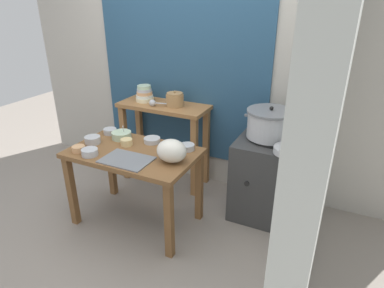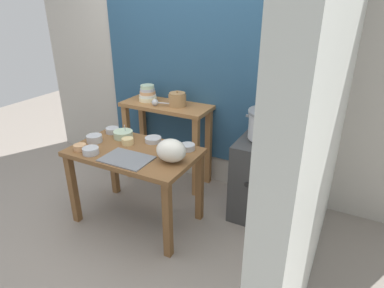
{
  "view_description": "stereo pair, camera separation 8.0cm",
  "coord_description": "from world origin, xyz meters",
  "views": [
    {
      "loc": [
        1.45,
        -2.04,
        1.93
      ],
      "look_at": [
        0.38,
        0.2,
        0.82
      ],
      "focal_mm": 30.93,
      "sensor_mm": 36.0,
      "label": 1
    },
    {
      "loc": [
        1.53,
        -2.0,
        1.93
      ],
      "look_at": [
        0.38,
        0.2,
        0.82
      ],
      "focal_mm": 30.93,
      "sensor_mm": 36.0,
      "label": 2
    }
  ],
  "objects": [
    {
      "name": "wall_back",
      "position": [
        0.08,
        1.1,
        1.3
      ],
      "size": [
        4.4,
        0.12,
        2.6
      ],
      "color": "#B2ADA3",
      "rests_on": "ground"
    },
    {
      "name": "prep_bowl_4",
      "position": [
        -0.39,
        -0.17,
        0.75
      ],
      "size": [
        0.14,
        0.14,
        0.06
      ],
      "color": "#B7BABF",
      "rests_on": "prep_table"
    },
    {
      "name": "prep_bowl_1",
      "position": [
        -0.54,
        0.28,
        0.75
      ],
      "size": [
        0.12,
        0.12,
        0.05
      ],
      "color": "#B7BABF",
      "rests_on": "prep_table"
    },
    {
      "name": "wide_pan",
      "position": [
        1.12,
        0.45,
        0.81
      ],
      "size": [
        0.26,
        0.26,
        0.05
      ],
      "primitive_type": "cylinder",
      "color": "#B7BABF",
      "rests_on": "stove_block"
    },
    {
      "name": "prep_bowl_3",
      "position": [
        -0.23,
        0.13,
        0.75
      ],
      "size": [
        0.11,
        0.11,
        0.06
      ],
      "color": "#E5C684",
      "rests_on": "prep_table"
    },
    {
      "name": "ground_plane",
      "position": [
        0.0,
        0.0,
        0.0
      ],
      "size": [
        9.0,
        9.0,
        0.0
      ],
      "primitive_type": "plane",
      "color": "gray"
    },
    {
      "name": "prep_bowl_0",
      "position": [
        -0.54,
        0.03,
        0.75
      ],
      "size": [
        0.14,
        0.14,
        0.06
      ],
      "color": "#B7BABF",
      "rests_on": "prep_table"
    },
    {
      "name": "prep_bowl_5",
      "position": [
        0.29,
        0.28,
        0.75
      ],
      "size": [
        0.13,
        0.13,
        0.05
      ],
      "color": "#B7BABF",
      "rests_on": "prep_table"
    },
    {
      "name": "back_shelf_table",
      "position": [
        -0.26,
        0.83,
        0.68
      ],
      "size": [
        0.96,
        0.4,
        0.9
      ],
      "color": "#9E6B3D",
      "rests_on": "ground"
    },
    {
      "name": "prep_bowl_6",
      "position": [
        -0.36,
        0.23,
        0.76
      ],
      "size": [
        0.18,
        0.18,
        0.14
      ],
      "color": "#B7D1AD",
      "rests_on": "prep_table"
    },
    {
      "name": "clay_pot",
      "position": [
        -0.12,
        0.83,
        0.97
      ],
      "size": [
        0.18,
        0.18,
        0.16
      ],
      "color": "#A37A4C",
      "rests_on": "back_shelf_table"
    },
    {
      "name": "prep_bowl_2",
      "position": [
        -0.52,
        -0.16,
        0.75
      ],
      "size": [
        0.11,
        0.11,
        0.05
      ],
      "color": "tan",
      "rests_on": "prep_table"
    },
    {
      "name": "serving_tray",
      "position": [
        -0.06,
        -0.12,
        0.72
      ],
      "size": [
        0.4,
        0.28,
        0.01
      ],
      "primitive_type": "cube",
      "color": "slate",
      "rests_on": "prep_table"
    },
    {
      "name": "steamer_pot",
      "position": [
        0.89,
        0.72,
        0.91
      ],
      "size": [
        0.47,
        0.42,
        0.29
      ],
      "color": "#B7BABF",
      "rests_on": "stove_block"
    },
    {
      "name": "ladle",
      "position": [
        -0.32,
        0.73,
        0.94
      ],
      "size": [
        0.26,
        0.1,
        0.07
      ],
      "color": "#B7BABF",
      "rests_on": "back_shelf_table"
    },
    {
      "name": "wall_right",
      "position": [
        1.4,
        0.2,
        1.3
      ],
      "size": [
        0.3,
        3.2,
        2.6
      ],
      "color": "silver",
      "rests_on": "ground"
    },
    {
      "name": "prep_bowl_7",
      "position": [
        -0.06,
        0.28,
        0.74
      ],
      "size": [
        0.15,
        0.15,
        0.04
      ],
      "color": "#B7BABF",
      "rests_on": "prep_table"
    },
    {
      "name": "bowl_stack_enamel",
      "position": [
        -0.5,
        0.84,
        0.98
      ],
      "size": [
        0.19,
        0.19,
        0.17
      ],
      "color": "beige",
      "rests_on": "back_shelf_table"
    },
    {
      "name": "plastic_bag",
      "position": [
        0.28,
        0.02,
        0.81
      ],
      "size": [
        0.25,
        0.21,
        0.19
      ],
      "primitive_type": "ellipsoid",
      "color": "silver",
      "rests_on": "prep_table"
    },
    {
      "name": "stove_block",
      "position": [
        0.93,
        0.7,
        0.38
      ],
      "size": [
        0.6,
        0.61,
        0.78
      ],
      "color": "#383838",
      "rests_on": "ground"
    },
    {
      "name": "prep_table",
      "position": [
        -0.11,
        0.05,
        0.61
      ],
      "size": [
        1.1,
        0.66,
        0.72
      ],
      "color": "brown",
      "rests_on": "ground"
    }
  ]
}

